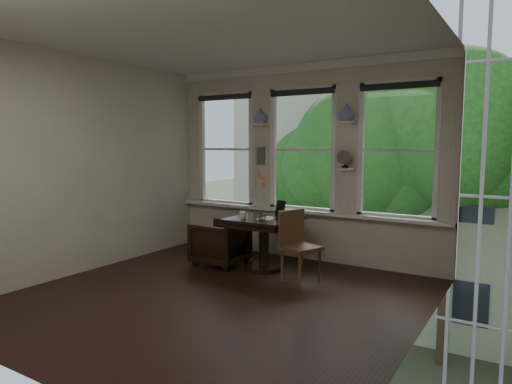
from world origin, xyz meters
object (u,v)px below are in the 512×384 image
Objects in this scene: armchair_left at (220,243)px; mug at (243,215)px; laptop at (283,218)px; table at (264,244)px; side_chair_right at (301,247)px.

mug reaches higher than armchair_left.
laptop is at bearing 99.06° from armchair_left.
armchair_left is 0.68m from mug.
table is 0.48m from laptop.
side_chair_right reaches higher than mug.
table is at bearing 98.08° from armchair_left.
table is 8.40× the size of mug.
laptop is (-0.45, 0.33, 0.30)m from side_chair_right.
armchair_left is (-0.69, -0.12, -0.05)m from table.
table is 0.77m from side_chair_right.
mug is (-0.93, 0.05, 0.34)m from side_chair_right.
mug reaches higher than table.
side_chair_right is 2.53× the size of laptop.
laptop is at bearing 29.63° from mug.
table is 0.98× the size of side_chair_right.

